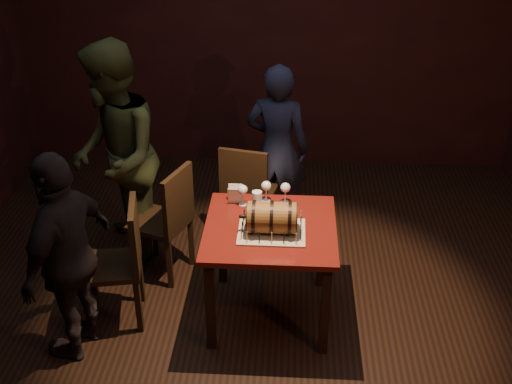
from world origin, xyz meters
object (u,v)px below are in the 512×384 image
(chair_left_rear, at_px, (168,217))
(pub_table, at_px, (270,240))
(wine_glass_mid, at_px, (266,187))
(wine_glass_left, at_px, (243,191))
(pint_of_ale, at_px, (257,201))
(person_back, at_px, (277,149))
(person_left_front, at_px, (68,257))
(chair_back, at_px, (247,190))
(chair_left_front, at_px, (122,257))
(person_left_rear, at_px, (115,158))
(wine_glass_right, at_px, (285,188))
(barrel_cake, at_px, (272,218))

(chair_left_rear, bearing_deg, pub_table, -29.69)
(wine_glass_mid, relative_size, chair_left_rear, 0.17)
(pub_table, distance_m, chair_left_rear, 0.93)
(wine_glass_left, xyz_separation_m, pint_of_ale, (0.11, -0.07, -0.05))
(person_back, relative_size, person_left_front, 1.02)
(wine_glass_left, bearing_deg, chair_left_rear, 163.62)
(chair_back, xyz_separation_m, chair_left_front, (-0.80, -1.01, 0.00))
(wine_glass_mid, height_order, person_left_rear, person_left_rear)
(wine_glass_right, height_order, pint_of_ale, wine_glass_right)
(wine_glass_left, height_order, chair_left_rear, chair_left_rear)
(barrel_cake, relative_size, person_left_front, 0.26)
(barrel_cake, xyz_separation_m, person_left_rear, (-1.24, 0.75, 0.04))
(wine_glass_right, relative_size, chair_back, 0.17)
(wine_glass_mid, bearing_deg, barrel_cake, -82.44)
(wine_glass_right, bearing_deg, person_left_front, -151.22)
(pub_table, xyz_separation_m, chair_back, (-0.23, 0.91, -0.12))
(wine_glass_left, bearing_deg, barrel_cake, -58.32)
(wine_glass_mid, xyz_separation_m, person_left_rear, (-1.19, 0.32, 0.04))
(person_left_rear, bearing_deg, person_left_front, -16.46)
(person_left_front, bearing_deg, wine_glass_right, 135.62)
(person_back, xyz_separation_m, person_left_rear, (-1.24, -0.59, 0.16))
(wine_glass_right, distance_m, pint_of_ale, 0.24)
(pub_table, xyz_separation_m, chair_left_rear, (-0.80, 0.46, -0.12))
(person_back, bearing_deg, barrel_cake, 100.74)
(chair_back, height_order, person_left_rear, person_left_rear)
(pub_table, distance_m, person_back, 1.27)
(barrel_cake, height_order, person_left_front, person_left_front)
(chair_back, bearing_deg, chair_left_front, -128.18)
(person_left_rear, xyz_separation_m, person_left_front, (-0.04, -1.09, -0.17))
(chair_back, bearing_deg, wine_glass_mid, -72.04)
(wine_glass_right, bearing_deg, person_back, 95.24)
(pint_of_ale, xyz_separation_m, chair_left_front, (-0.92, -0.31, -0.30))
(wine_glass_mid, height_order, wine_glass_right, same)
(pub_table, xyz_separation_m, person_left_rear, (-1.23, 0.67, 0.27))
(wine_glass_left, bearing_deg, person_left_front, -146.62)
(barrel_cake, bearing_deg, pint_of_ale, 111.67)
(pub_table, xyz_separation_m, barrel_cake, (0.01, -0.08, 0.23))
(pub_table, height_order, pint_of_ale, pint_of_ale)
(pint_of_ale, distance_m, person_back, 1.06)
(wine_glass_right, distance_m, person_left_front, 1.57)
(wine_glass_left, bearing_deg, wine_glass_mid, 22.52)
(person_left_front, bearing_deg, chair_left_front, 158.72)
(chair_left_rear, distance_m, chair_left_front, 0.60)
(chair_back, xyz_separation_m, person_left_rear, (-1.00, -0.24, 0.39))
(chair_back, distance_m, person_left_front, 1.71)
(wine_glass_mid, bearing_deg, pub_table, -82.59)
(pub_table, distance_m, person_left_rear, 1.43)
(person_back, bearing_deg, wine_glass_right, 105.84)
(pint_of_ale, xyz_separation_m, person_left_rear, (-1.13, 0.46, 0.09))
(chair_left_rear, xyz_separation_m, person_back, (0.81, 0.81, 0.22))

